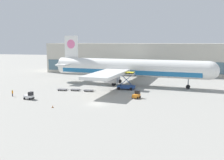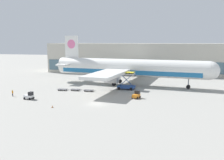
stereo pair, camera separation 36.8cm
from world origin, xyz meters
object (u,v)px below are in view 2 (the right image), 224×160
Objects in this scene: scissor_lift_loader at (126,83)px; ground_crew_near at (13,92)px; baggage_tug_foreground at (29,96)px; airplane_main at (126,68)px; baggage_dolly_second at (75,89)px; baggage_tug_mid at (136,95)px; traffic_cone_near at (52,106)px; baggage_dolly_third at (89,90)px; baggage_dolly_lead at (63,89)px.

scissor_lift_loader reaches higher than ground_crew_near.
scissor_lift_loader is at bearing 45.95° from baggage_tug_foreground.
airplane_main is at bearing -110.50° from ground_crew_near.
baggage_dolly_second is 2.04× the size of ground_crew_near.
baggage_tug_foreground and baggage_tug_mid have the same top height.
traffic_cone_near is at bearing -27.86° from baggage_tug_foreground.
baggage_tug_mid is at bearing -65.62° from airplane_main.
traffic_cone_near is at bearing -101.96° from airplane_main.
airplane_main reaches higher than baggage_dolly_second.
airplane_main is 97.74× the size of traffic_cone_near.
ground_crew_near is at bearing 152.55° from traffic_cone_near.
baggage_tug_mid is 20.48m from baggage_dolly_second.
baggage_tug_foreground is 0.93× the size of baggage_tug_mid.
traffic_cone_near is at bearing -96.70° from baggage_dolly_third.
baggage_dolly_lead is (3.50, 12.87, -0.49)m from baggage_tug_foreground.
baggage_dolly_lead is (-18.76, -6.47, -1.70)m from scissor_lift_loader.
baggage_tug_foreground is 11.47m from traffic_cone_near.
baggage_dolly_third is (-15.31, 5.79, -0.49)m from baggage_tug_mid.
baggage_dolly_third is (-10.51, -5.97, -1.70)m from scissor_lift_loader.
ground_crew_near is 3.07× the size of traffic_cone_near.
baggage_dolly_lead is 14.63m from ground_crew_near.
baggage_dolly_third is (4.28, -0.17, 0.00)m from baggage_dolly_second.
baggage_tug_foreground is 15.46m from baggage_dolly_second.
airplane_main reaches higher than baggage_tug_mid.
baggage_dolly_second is at bearing -128.18° from airplane_main.
baggage_dolly_third is at bearing -121.04° from ground_crew_near.
baggage_tug_mid is at bearing -13.21° from baggage_dolly_lead.
baggage_tug_foreground is 17.79m from baggage_dolly_third.
airplane_main is 19.77m from baggage_dolly_second.
airplane_main is 15.64× the size of baggage_dolly_lead.
baggage_dolly_third is at bearing 53.66° from baggage_tug_foreground.
airplane_main is 34.48m from baggage_tug_foreground.
airplane_main reaches higher than ground_crew_near.
airplane_main is 10.51× the size of scissor_lift_loader.
airplane_main is at bearing 57.22° from baggage_tug_foreground.
traffic_cone_near is at bearing 147.34° from baggage_tug_mid.
baggage_dolly_lead and baggage_dolly_second have the same top height.
baggage_dolly_third is at bearing -117.10° from airplane_main.
ground_crew_near reaches higher than baggage_dolly_second.
baggage_dolly_lead is 20.04m from traffic_cone_near.
baggage_dolly_third is 2.04× the size of ground_crew_near.
baggage_dolly_second is (7.46, 13.54, -0.49)m from baggage_tug_foreground.
baggage_dolly_lead and baggage_dolly_third have the same top height.
airplane_main reaches higher than baggage_tug_foreground.
baggage_dolly_third is (8.24, 0.50, 0.00)m from baggage_dolly_lead.
ground_crew_near is at bearing -142.20° from scissor_lift_loader.
baggage_dolly_lead is at bearing -154.19° from scissor_lift_loader.
scissor_lift_loader is (1.37, -7.65, -3.75)m from airplane_main.
baggage_tug_foreground is at bearing -131.84° from baggage_dolly_third.
baggage_dolly_third is at bearing -143.61° from scissor_lift_loader.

